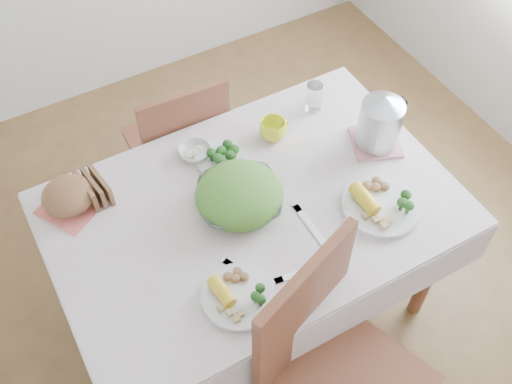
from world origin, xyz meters
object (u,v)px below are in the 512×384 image
chair_far (176,142)px  yellow_mug (273,130)px  electric_kettle (380,122)px  dinner_plate_right (381,206)px  dinner_plate_left (239,297)px  dining_table (254,262)px  salad_bowl (239,199)px

chair_far → yellow_mug: 0.62m
chair_far → electric_kettle: size_ratio=3.87×
chair_far → dinner_plate_right: 1.09m
chair_far → dinner_plate_left: chair_far is taller
dining_table → yellow_mug: bearing=48.7°
dinner_plate_right → electric_kettle: bearing=56.8°
dinner_plate_right → electric_kettle: electric_kettle is taller
dinner_plate_left → dinner_plate_right: (0.64, 0.07, 0.00)m
dinner_plate_right → electric_kettle: 0.35m
chair_far → dinner_plate_right: size_ratio=3.13×
dining_table → dinner_plate_left: 0.55m
dining_table → chair_far: chair_far is taller
dining_table → chair_far: size_ratio=1.52×
dining_table → dinner_plate_left: dinner_plate_left is taller
yellow_mug → dining_table: bearing=-131.3°
yellow_mug → dinner_plate_right: bearing=-71.8°
salad_bowl → chair_far: bearing=88.5°
chair_far → dinner_plate_left: (-0.21, -1.02, 0.31)m
dinner_plate_left → electric_kettle: electric_kettle is taller
dinner_plate_left → salad_bowl: bearing=61.2°
yellow_mug → salad_bowl: bearing=-139.6°
dining_table → salad_bowl: size_ratio=4.58×
salad_bowl → dinner_plate_left: (-0.19, -0.34, -0.03)m
electric_kettle → chair_far: bearing=121.4°
dinner_plate_right → electric_kettle: size_ratio=1.24×
electric_kettle → salad_bowl: bearing=169.7°
dinner_plate_left → yellow_mug: bearing=51.0°
dinner_plate_left → dinner_plate_right: 0.64m
dining_table → dinner_plate_right: dinner_plate_right is taller
yellow_mug → electric_kettle: electric_kettle is taller
dining_table → dinner_plate_left: (-0.23, -0.31, 0.40)m
dinner_plate_right → electric_kettle: (0.18, 0.27, 0.11)m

